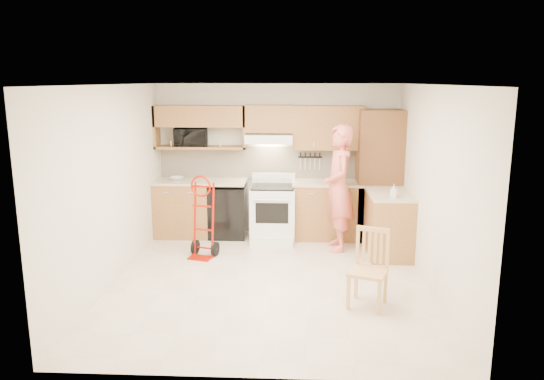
# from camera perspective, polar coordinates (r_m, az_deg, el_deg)

# --- Properties ---
(floor) EXTENTS (4.00, 4.50, 0.02)m
(floor) POSITION_cam_1_polar(r_m,az_deg,el_deg) (6.84, -0.21, -10.02)
(floor) COLOR beige
(floor) RESTS_ON ground
(ceiling) EXTENTS (4.00, 4.50, 0.02)m
(ceiling) POSITION_cam_1_polar(r_m,az_deg,el_deg) (6.34, -0.23, 11.61)
(ceiling) COLOR white
(ceiling) RESTS_ON ground
(wall_back) EXTENTS (4.00, 0.02, 2.50)m
(wall_back) POSITION_cam_1_polar(r_m,az_deg,el_deg) (8.69, 0.57, 3.38)
(wall_back) COLOR beige
(wall_back) RESTS_ON ground
(wall_front) EXTENTS (4.00, 0.02, 2.50)m
(wall_front) POSITION_cam_1_polar(r_m,az_deg,el_deg) (4.29, -1.81, -5.72)
(wall_front) COLOR beige
(wall_front) RESTS_ON ground
(wall_left) EXTENTS (0.02, 4.50, 2.50)m
(wall_left) POSITION_cam_1_polar(r_m,az_deg,el_deg) (6.87, -17.20, 0.53)
(wall_left) COLOR beige
(wall_left) RESTS_ON ground
(wall_right) EXTENTS (0.02, 4.50, 2.50)m
(wall_right) POSITION_cam_1_polar(r_m,az_deg,el_deg) (6.67, 17.28, 0.19)
(wall_right) COLOR beige
(wall_right) RESTS_ON ground
(backsplash) EXTENTS (3.92, 0.03, 0.55)m
(backsplash) POSITION_cam_1_polar(r_m,az_deg,el_deg) (8.68, 0.56, 3.03)
(backsplash) COLOR beige
(backsplash) RESTS_ON wall_back
(lower_cab_left) EXTENTS (0.90, 0.60, 0.90)m
(lower_cab_left) POSITION_cam_1_polar(r_m,az_deg,el_deg) (8.75, -9.73, -2.09)
(lower_cab_left) COLOR #AA793B
(lower_cab_left) RESTS_ON ground
(dishwasher) EXTENTS (0.60, 0.60, 0.85)m
(dishwasher) POSITION_cam_1_polar(r_m,az_deg,el_deg) (8.62, -4.85, -2.33)
(dishwasher) COLOR black
(dishwasher) RESTS_ON ground
(lower_cab_right) EXTENTS (1.14, 0.60, 0.90)m
(lower_cab_right) POSITION_cam_1_polar(r_m,az_deg,el_deg) (8.56, 6.04, -2.30)
(lower_cab_right) COLOR #AA793B
(lower_cab_right) RESTS_ON ground
(countertop_left) EXTENTS (1.50, 0.63, 0.04)m
(countertop_left) POSITION_cam_1_polar(r_m,az_deg,el_deg) (8.59, -7.89, 0.92)
(countertop_left) COLOR beige
(countertop_left) RESTS_ON lower_cab_left
(countertop_right) EXTENTS (1.14, 0.63, 0.04)m
(countertop_right) POSITION_cam_1_polar(r_m,az_deg,el_deg) (8.45, 6.11, 0.79)
(countertop_right) COLOR beige
(countertop_right) RESTS_ON lower_cab_right
(cab_return_right) EXTENTS (0.60, 1.00, 0.90)m
(cab_return_right) POSITION_cam_1_polar(r_m,az_deg,el_deg) (7.89, 12.70, -3.76)
(cab_return_right) COLOR #AA793B
(cab_return_right) RESTS_ON ground
(countertop_return) EXTENTS (0.63, 1.00, 0.04)m
(countertop_return) POSITION_cam_1_polar(r_m,az_deg,el_deg) (7.78, 12.85, -0.43)
(countertop_return) COLOR beige
(countertop_return) RESTS_ON cab_return_right
(pantry_tall) EXTENTS (0.70, 0.60, 2.10)m
(pantry_tall) POSITION_cam_1_polar(r_m,az_deg,el_deg) (8.52, 11.65, 1.59)
(pantry_tall) COLOR brown
(pantry_tall) RESTS_ON ground
(upper_cab_left) EXTENTS (1.50, 0.33, 0.34)m
(upper_cab_left) POSITION_cam_1_polar(r_m,az_deg,el_deg) (8.58, -7.92, 8.06)
(upper_cab_left) COLOR #AA793B
(upper_cab_left) RESTS_ON wall_back
(upper_shelf_mw) EXTENTS (1.50, 0.33, 0.04)m
(upper_shelf_mw) POSITION_cam_1_polar(r_m,az_deg,el_deg) (8.63, -7.83, 4.68)
(upper_shelf_mw) COLOR #AA793B
(upper_shelf_mw) RESTS_ON wall_back
(upper_cab_center) EXTENTS (0.76, 0.33, 0.44)m
(upper_cab_center) POSITION_cam_1_polar(r_m,az_deg,el_deg) (8.45, -0.29, 7.84)
(upper_cab_center) COLOR #AA793B
(upper_cab_center) RESTS_ON wall_back
(upper_cab_right) EXTENTS (1.14, 0.33, 0.70)m
(upper_cab_right) POSITION_cam_1_polar(r_m,az_deg,el_deg) (8.46, 6.19, 6.83)
(upper_cab_right) COLOR #AA793B
(upper_cab_right) RESTS_ON wall_back
(range_hood) EXTENTS (0.76, 0.46, 0.14)m
(range_hood) POSITION_cam_1_polar(r_m,az_deg,el_deg) (8.41, -0.31, 5.70)
(range_hood) COLOR white
(range_hood) RESTS_ON wall_back
(knife_strip) EXTENTS (0.40, 0.05, 0.29)m
(knife_strip) POSITION_cam_1_polar(r_m,az_deg,el_deg) (8.64, 4.21, 3.23)
(knife_strip) COLOR black
(knife_strip) RESTS_ON backsplash
(microwave) EXTENTS (0.58, 0.43, 0.30)m
(microwave) POSITION_cam_1_polar(r_m,az_deg,el_deg) (8.64, -8.90, 5.79)
(microwave) COLOR black
(microwave) RESTS_ON upper_shelf_mw
(range) EXTENTS (0.71, 0.94, 1.05)m
(range) POSITION_cam_1_polar(r_m,az_deg,el_deg) (8.33, 0.07, -2.08)
(range) COLOR white
(range) RESTS_ON ground
(person) EXTENTS (0.54, 0.75, 1.92)m
(person) POSITION_cam_1_polar(r_m,az_deg,el_deg) (7.87, 7.34, 0.21)
(person) COLOR #E06556
(person) RESTS_ON ground
(hand_truck) EXTENTS (0.52, 0.49, 1.10)m
(hand_truck) POSITION_cam_1_polar(r_m,az_deg,el_deg) (7.61, -7.74, -3.39)
(hand_truck) COLOR #A91103
(hand_truck) RESTS_ON ground
(dining_chair) EXTENTS (0.53, 0.55, 0.90)m
(dining_chair) POSITION_cam_1_polar(r_m,az_deg,el_deg) (6.05, 10.52, -8.57)
(dining_chair) COLOR tan
(dining_chair) RESTS_ON ground
(soap_bottle) EXTENTS (0.10, 0.11, 0.19)m
(soap_bottle) POSITION_cam_1_polar(r_m,az_deg,el_deg) (7.48, 13.26, -0.04)
(soap_bottle) COLOR white
(soap_bottle) RESTS_ON countertop_return
(bowl) EXTENTS (0.23, 0.23, 0.05)m
(bowl) POSITION_cam_1_polar(r_m,az_deg,el_deg) (8.66, -10.44, 1.25)
(bowl) COLOR white
(bowl) RESTS_ON countertop_left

